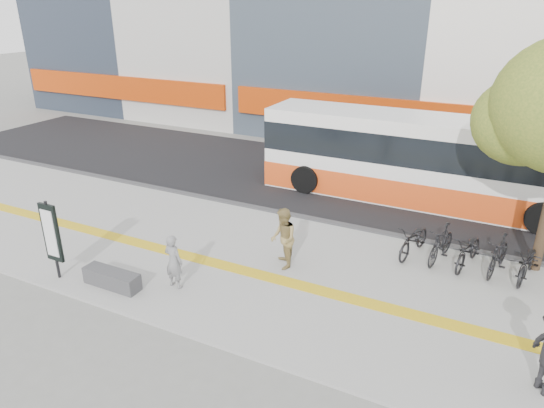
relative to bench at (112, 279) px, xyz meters
The scene contains 11 objects.
ground 2.88m from the bench, 24.78° to the left, with size 120.00×120.00×0.00m, color slate.
sidewalk 3.76m from the bench, 46.08° to the left, with size 40.00×7.00×0.08m, color gray.
tactile_strip 3.41m from the bench, 40.24° to the left, with size 40.00×0.45×0.01m, color #C19416.
street 10.53m from the bench, 75.70° to the left, with size 40.00×8.00×0.06m, color black.
curb 6.73m from the bench, 67.25° to the left, with size 40.00×0.25×0.14m, color #3A3A3D.
bench is the anchor object (origin of this frame).
signboard 1.94m from the bench, 169.19° to the right, with size 0.55×0.10×2.20m.
bus 11.40m from the bench, 58.83° to the left, with size 11.62×2.76×3.09m.
bicycle_row 9.63m from the bench, 32.71° to the left, with size 3.98×1.91×1.06m.
seated_woman 1.71m from the bench, 26.16° to the left, with size 0.54×0.35×1.47m, color black.
pedestrian_tan 4.60m from the bench, 39.58° to the left, with size 0.83×0.65×1.72m, color olive.
Camera 1 is at (5.96, -9.10, 6.94)m, focal length 32.29 mm.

